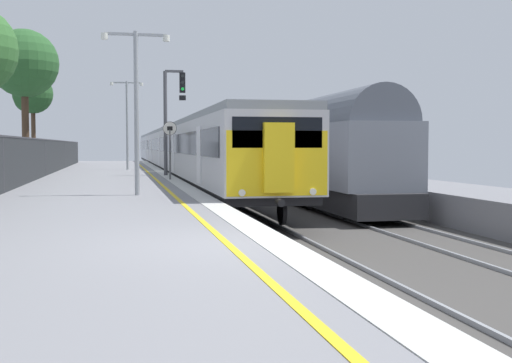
% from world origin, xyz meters
% --- Properties ---
extents(ground, '(17.40, 110.00, 1.21)m').
position_xyz_m(ground, '(2.64, 0.00, -0.61)').
color(ground, gray).
extents(commuter_train_at_platform, '(2.83, 64.58, 3.81)m').
position_xyz_m(commuter_train_at_platform, '(2.10, 38.76, 1.27)').
color(commuter_train_at_platform, '#B7B7BC').
rests_on(commuter_train_at_platform, ground).
extents(freight_train_adjacent_track, '(2.60, 44.85, 4.35)m').
position_xyz_m(freight_train_adjacent_track, '(6.10, 30.87, 1.37)').
color(freight_train_adjacent_track, '#232326').
rests_on(freight_train_adjacent_track, ground).
extents(signal_gantry, '(1.10, 0.24, 5.21)m').
position_xyz_m(signal_gantry, '(0.61, 22.83, 3.25)').
color(signal_gantry, '#47474C').
rests_on(signal_gantry, ground).
extents(speed_limit_sign, '(0.59, 0.08, 2.53)m').
position_xyz_m(speed_limit_sign, '(0.25, 18.77, 1.62)').
color(speed_limit_sign, '#59595B').
rests_on(speed_limit_sign, ground).
extents(platform_lamp_mid, '(2.00, 0.20, 4.86)m').
position_xyz_m(platform_lamp_mid, '(-1.40, 10.07, 2.92)').
color(platform_lamp_mid, '#93999E').
rests_on(platform_lamp_mid, ground).
extents(platform_lamp_far, '(2.00, 0.20, 5.45)m').
position_xyz_m(platform_lamp_far, '(-1.40, 31.26, 3.23)').
color(platform_lamp_far, '#93999E').
rests_on(platform_lamp_far, ground).
extents(background_tree_left, '(2.88, 2.88, 6.69)m').
position_xyz_m(background_tree_left, '(-8.07, 40.00, 5.12)').
color(background_tree_left, '#473323').
rests_on(background_tree_left, ground).
extents(background_tree_centre, '(3.77, 3.77, 7.95)m').
position_xyz_m(background_tree_centre, '(-6.94, 28.72, 5.95)').
color(background_tree_centre, '#473323').
rests_on(background_tree_centre, ground).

